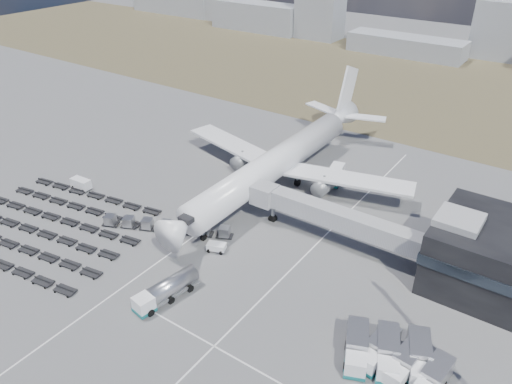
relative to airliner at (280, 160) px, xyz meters
The scene contains 14 objects.
ground 32.81m from the airliner, 90.00° to the right, with size 420.00×420.00×0.00m, color #565659.
grass_strip 77.80m from the airliner, 90.00° to the left, with size 420.00×90.00×0.01m, color brown.
lane_markings 31.41m from the airliner, 71.60° to the right, with size 47.12×110.00×0.01m.
jet_bridge 19.89m from the airliner, 36.93° to the right, with size 30.30×3.80×7.05m.
airliner is the anchor object (origin of this frame).
skyline 120.60m from the airliner, 95.25° to the left, with size 313.86×26.90×24.65m.
fuel_tanker 37.86m from the airliner, 82.35° to the right, with size 4.14×10.30×3.24m.
pushback_tug 25.19m from the airliner, 81.55° to the right, with size 2.98×1.68×1.37m, color white.
utility_van 39.12m from the airliner, 142.25° to the right, with size 4.05×1.83×2.18m, color white.
catering_truck 11.91m from the airliner, 40.02° to the left, with size 3.86×6.65×2.87m.
service_trucks_near 46.29m from the airliner, 41.12° to the right, with size 12.08×10.77×3.03m.
service_trucks_far 48.28m from the airliner, 39.66° to the right, with size 9.97×7.97×2.82m.
uld_row 26.25m from the airliner, 105.29° to the right, with size 21.66×11.14×1.79m.
baggage_dollies 44.07m from the airliner, 124.50° to the right, with size 36.71×29.32×0.78m.
Camera 1 is at (45.96, -41.76, 48.32)m, focal length 35.00 mm.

